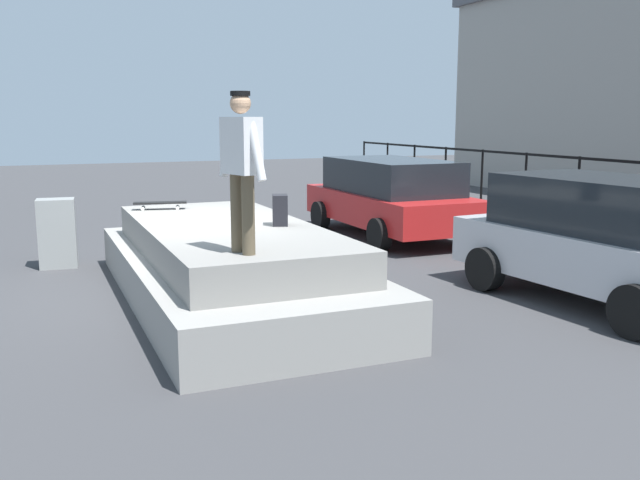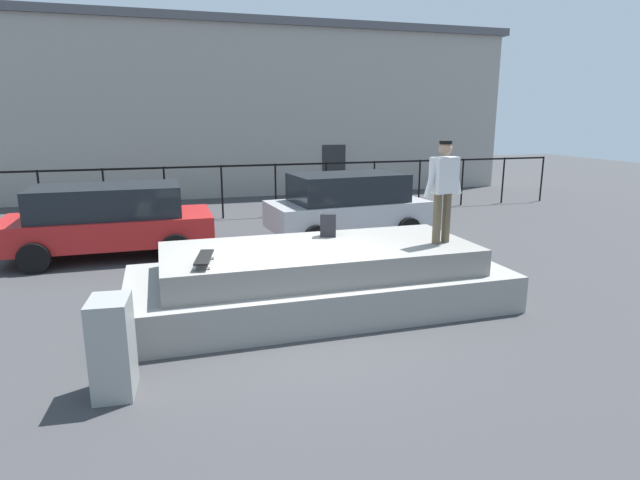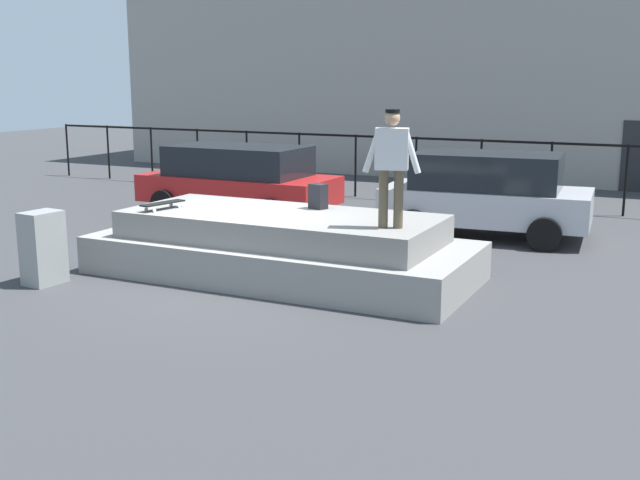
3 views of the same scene
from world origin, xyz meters
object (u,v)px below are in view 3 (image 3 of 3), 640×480
at_px(skateboard, 163,203).
at_px(utility_box, 43,248).
at_px(car_red_hatchback_near, 239,178).
at_px(backpack, 318,196).
at_px(car_silver_hatchback_mid, 486,193).
at_px(skateboarder, 392,160).

bearing_deg(skateboard, utility_box, -127.98).
xyz_separation_m(skateboard, car_red_hatchback_near, (-1.72, 5.11, -0.27)).
distance_m(skateboard, backpack, 2.59).
relative_size(skateboard, car_silver_hatchback_mid, 0.20).
distance_m(skateboard, utility_box, 2.02).
bearing_deg(utility_box, skateboard, 57.14).
distance_m(skateboarder, car_red_hatchback_near, 7.63).
bearing_deg(backpack, skateboarder, -13.48).
xyz_separation_m(skateboarder, skateboard, (-3.98, -0.18, -0.90)).
relative_size(car_silver_hatchback_mid, utility_box, 3.66).
xyz_separation_m(skateboarder, car_silver_hatchback_mid, (0.14, 5.02, -1.14)).
bearing_deg(car_red_hatchback_near, car_silver_hatchback_mid, 0.89).
bearing_deg(skateboard, skateboarder, 2.59).
relative_size(skateboarder, skateboard, 2.02).
relative_size(skateboarder, backpack, 4.11).
bearing_deg(backpack, skateboard, -134.34).
relative_size(backpack, car_silver_hatchback_mid, 0.10).
xyz_separation_m(backpack, utility_box, (-3.48, -2.73, -0.68)).
xyz_separation_m(car_silver_hatchback_mid, utility_box, (-5.31, -6.73, -0.33)).
relative_size(car_red_hatchback_near, utility_box, 3.93).
distance_m(car_silver_hatchback_mid, utility_box, 8.58).
xyz_separation_m(backpack, car_red_hatchback_near, (-4.00, 3.90, -0.38)).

